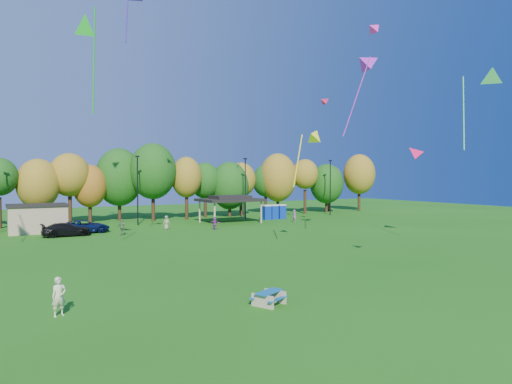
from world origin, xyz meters
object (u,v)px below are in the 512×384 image
car_c (85,226)px  picnic_table (269,297)px  kite_flyer (59,297)px  porta_potties (274,212)px  car_d (66,230)px

car_c → picnic_table: bearing=-178.3°
kite_flyer → car_c: kite_flyer is taller
porta_potties → car_c: bearing=-172.9°
picnic_table → porta_potties: bearing=32.6°
car_c → porta_potties: bearing=-86.1°
picnic_table → car_c: (-3.04, 34.87, 0.35)m
porta_potties → picnic_table: porta_potties is taller
porta_potties → car_d: (-29.52, -5.37, -0.38)m
porta_potties → car_c: 27.54m
car_c → car_d: car_c is taller
porta_potties → kite_flyer: 48.54m
kite_flyer → picnic_table: bearing=-33.2°
car_d → kite_flyer: bearing=171.2°
porta_potties → kite_flyer: size_ratio=2.07×
picnic_table → kite_flyer: 9.88m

